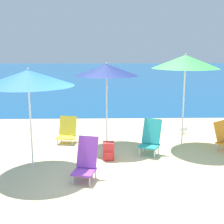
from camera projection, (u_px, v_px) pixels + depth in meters
name	position (u px, v px, depth m)	size (l,w,h in m)	color
ground_plane	(127.00, 180.00, 6.18)	(60.00, 60.00, 0.00)	#D1BA89
sea_water	(108.00, 74.00, 31.07)	(60.00, 40.00, 0.01)	navy
beach_umbrella_green	(185.00, 62.00, 7.98)	(1.74, 1.74, 2.42)	white
beach_umbrella_navy	(107.00, 70.00, 8.11)	(1.66, 1.66, 2.19)	white
beach_umbrella_blue	(28.00, 78.00, 6.48)	(1.93, 1.93, 2.16)	white
beach_chair_yellow	(67.00, 131.00, 8.59)	(0.54, 0.57, 0.70)	silver
beach_chair_teal	(151.00, 137.00, 7.60)	(0.63, 0.69, 0.85)	silver
beach_chair_purple	(86.00, 160.00, 6.16)	(0.54, 0.67, 0.83)	silver
backpack_red	(108.00, 151.00, 7.26)	(0.26, 0.27, 0.42)	red
seagull	(183.00, 129.00, 9.47)	(0.27, 0.11, 0.23)	gold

